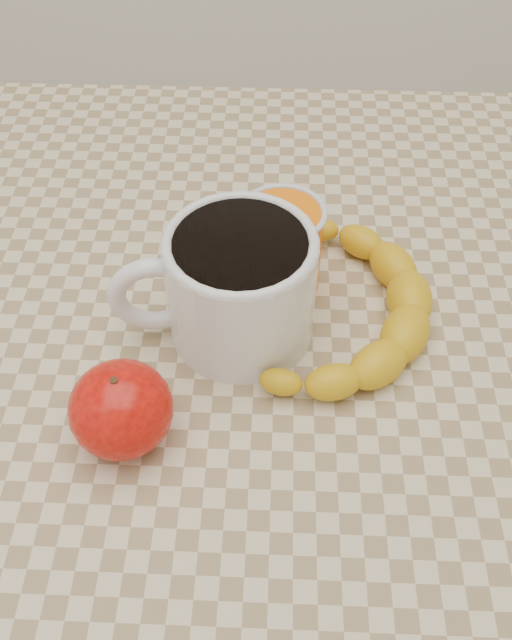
{
  "coord_description": "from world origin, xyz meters",
  "views": [
    {
      "loc": [
        0.01,
        -0.4,
        1.22
      ],
      "look_at": [
        0.0,
        0.0,
        0.77
      ],
      "focal_mm": 40.0,
      "sensor_mm": 36.0,
      "label": 1
    }
  ],
  "objects_px": {
    "orange_juice_glass": "(281,247)",
    "banana": "(345,307)",
    "table": "(256,393)",
    "apple": "(121,409)",
    "coffee_mug": "(237,283)"
  },
  "relations": [
    {
      "from": "orange_juice_glass",
      "to": "banana",
      "type": "relative_size",
      "value": 0.3
    },
    {
      "from": "table",
      "to": "orange_juice_glass",
      "type": "height_order",
      "value": "orange_juice_glass"
    },
    {
      "from": "table",
      "to": "apple",
      "type": "bearing_deg",
      "value": -132.35
    },
    {
      "from": "apple",
      "to": "banana",
      "type": "height_order",
      "value": "apple"
    },
    {
      "from": "coffee_mug",
      "to": "apple",
      "type": "xyz_separation_m",
      "value": [
        -0.08,
        -0.11,
        -0.02
      ]
    },
    {
      "from": "apple",
      "to": "banana",
      "type": "xyz_separation_m",
      "value": [
        0.17,
        0.12,
        -0.02
      ]
    },
    {
      "from": "orange_juice_glass",
      "to": "table",
      "type": "bearing_deg",
      "value": -107.48
    },
    {
      "from": "banana",
      "to": "apple",
      "type": "bearing_deg",
      "value": -123.62
    },
    {
      "from": "apple",
      "to": "banana",
      "type": "distance_m",
      "value": 0.21
    },
    {
      "from": "apple",
      "to": "banana",
      "type": "bearing_deg",
      "value": 35.44
    },
    {
      "from": "orange_juice_glass",
      "to": "apple",
      "type": "bearing_deg",
      "value": -124.46
    },
    {
      "from": "orange_juice_glass",
      "to": "banana",
      "type": "height_order",
      "value": "orange_juice_glass"
    },
    {
      "from": "orange_juice_glass",
      "to": "apple",
      "type": "height_order",
      "value": "orange_juice_glass"
    },
    {
      "from": "apple",
      "to": "coffee_mug",
      "type": "bearing_deg",
      "value": 54.6
    },
    {
      "from": "coffee_mug",
      "to": "banana",
      "type": "height_order",
      "value": "coffee_mug"
    }
  ]
}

